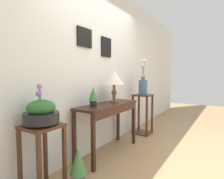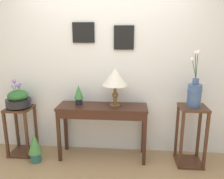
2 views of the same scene
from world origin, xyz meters
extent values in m
cube|color=#9E7A51|center=(0.00, 0.00, 0.00)|extent=(12.00, 12.00, 0.01)
cube|color=silver|center=(0.00, 1.34, 1.40)|extent=(9.00, 0.10, 2.80)
cube|color=black|center=(-0.32, 1.28, 1.76)|extent=(0.31, 0.02, 0.28)
cube|color=gray|center=(-0.32, 1.27, 1.76)|extent=(0.24, 0.01, 0.22)
cube|color=black|center=(0.24, 1.28, 1.70)|extent=(0.27, 0.02, 0.32)
cube|color=slate|center=(0.24, 1.27, 1.70)|extent=(0.22, 0.01, 0.26)
cube|color=#381E14|center=(-0.04, 1.06, 0.76)|extent=(1.24, 0.39, 0.03)
cube|color=#381E14|center=(-0.04, 0.88, 0.70)|extent=(1.17, 0.03, 0.10)
cube|color=#381E14|center=(-0.63, 0.89, 0.37)|extent=(0.04, 0.04, 0.75)
cube|color=#381E14|center=(0.54, 0.89, 0.37)|extent=(0.04, 0.04, 0.75)
cube|color=#381E14|center=(-0.63, 1.22, 0.37)|extent=(0.04, 0.04, 0.75)
cube|color=#381E14|center=(0.54, 1.22, 0.37)|extent=(0.04, 0.04, 0.75)
cylinder|color=brown|center=(0.13, 1.06, 0.79)|extent=(0.15, 0.15, 0.02)
cylinder|color=brown|center=(0.13, 1.06, 0.87)|extent=(0.05, 0.05, 0.13)
sphere|color=brown|center=(0.13, 1.06, 0.94)|extent=(0.09, 0.09, 0.09)
cylinder|color=brown|center=(0.13, 1.06, 1.01)|extent=(0.04, 0.04, 0.13)
cone|color=beige|center=(0.13, 1.06, 1.19)|extent=(0.34, 0.34, 0.23)
cylinder|color=black|center=(-0.37, 1.08, 0.82)|extent=(0.10, 0.10, 0.09)
cone|color=#387A38|center=(-0.37, 1.08, 0.96)|extent=(0.13, 0.13, 0.19)
cube|color=#472819|center=(-1.25, 1.06, 0.71)|extent=(0.35, 0.35, 0.03)
cube|color=#472819|center=(-1.40, 0.91, 0.36)|extent=(0.04, 0.03, 0.66)
cube|color=#472819|center=(-1.09, 0.91, 0.36)|extent=(0.04, 0.03, 0.66)
cube|color=#472819|center=(-1.40, 1.21, 0.36)|extent=(0.04, 0.04, 0.66)
cube|color=#472819|center=(-1.09, 1.21, 0.36)|extent=(0.04, 0.04, 0.66)
cylinder|color=black|center=(-1.25, 1.06, 0.73)|extent=(0.16, 0.16, 0.02)
cylinder|color=black|center=(-1.25, 1.06, 0.80)|extent=(0.35, 0.35, 0.11)
ellipsoid|color=#2D662D|center=(-1.25, 1.06, 0.90)|extent=(0.28, 0.28, 0.15)
cylinder|color=#2D662D|center=(-1.27, 1.04, 0.94)|extent=(0.05, 0.05, 0.19)
sphere|color=#996BC1|center=(-1.29, 1.02, 1.04)|extent=(0.04, 0.04, 0.04)
cylinder|color=#2D662D|center=(-1.25, 1.08, 0.94)|extent=(0.01, 0.05, 0.19)
sphere|color=#996BC1|center=(-1.25, 1.10, 1.03)|extent=(0.06, 0.06, 0.06)
cylinder|color=#2D662D|center=(-1.26, 1.05, 0.98)|extent=(0.04, 0.02, 0.26)
sphere|color=#996BC1|center=(-1.27, 1.05, 1.11)|extent=(0.05, 0.05, 0.05)
cylinder|color=#2D662D|center=(-1.23, 1.08, 0.95)|extent=(0.04, 0.06, 0.21)
sphere|color=#996BC1|center=(-1.22, 1.11, 1.06)|extent=(0.04, 0.04, 0.04)
cube|color=#472819|center=(1.16, 0.99, 0.81)|extent=(0.35, 0.35, 0.03)
cube|color=#472819|center=(1.16, 0.99, 0.01)|extent=(0.35, 0.35, 0.03)
cube|color=#472819|center=(1.01, 0.83, 0.41)|extent=(0.04, 0.03, 0.77)
cube|color=#472819|center=(1.32, 0.83, 0.41)|extent=(0.04, 0.03, 0.77)
cube|color=#472819|center=(1.01, 1.14, 0.41)|extent=(0.04, 0.04, 0.77)
cube|color=#472819|center=(1.32, 1.14, 0.41)|extent=(0.04, 0.04, 0.77)
cylinder|color=#3D5684|center=(1.16, 0.99, 0.97)|extent=(0.18, 0.18, 0.30)
sphere|color=#3D5684|center=(1.16, 0.99, 1.04)|extent=(0.18, 0.18, 0.18)
cylinder|color=#3D5684|center=(1.16, 0.99, 1.16)|extent=(0.08, 0.08, 0.07)
cylinder|color=#235128|center=(1.16, 0.97, 1.36)|extent=(0.02, 0.04, 0.33)
sphere|color=white|center=(1.15, 0.95, 1.52)|extent=(0.06, 0.06, 0.06)
cylinder|color=#235128|center=(1.13, 0.98, 1.32)|extent=(0.08, 0.03, 0.24)
sphere|color=white|center=(1.09, 0.96, 1.44)|extent=(0.05, 0.05, 0.05)
cylinder|color=#235128|center=(1.15, 0.99, 1.36)|extent=(0.04, 0.02, 0.32)
sphere|color=white|center=(1.13, 0.99, 1.52)|extent=(0.05, 0.05, 0.05)
cone|color=#478442|center=(-0.96, 0.84, 0.28)|extent=(0.19, 0.19, 0.29)
camera|label=1|loc=(-2.42, -0.51, 1.21)|focal=29.82mm
camera|label=2|loc=(0.33, -1.83, 1.73)|focal=35.36mm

